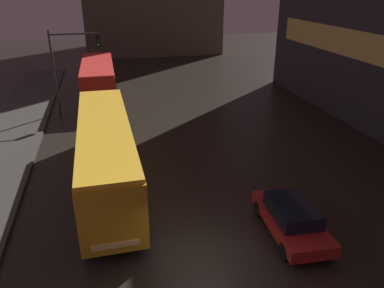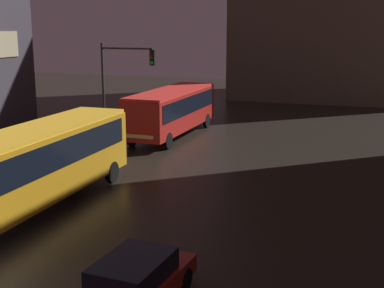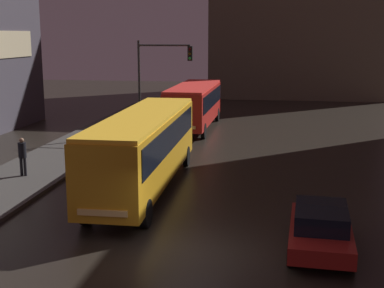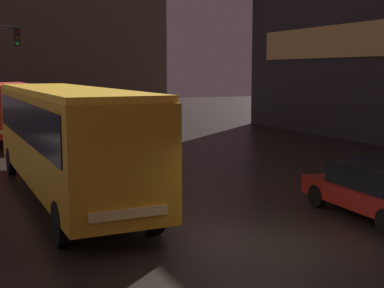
# 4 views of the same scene
# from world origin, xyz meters

# --- Properties ---
(ground_plane) EXTENTS (120.00, 120.00, 0.00)m
(ground_plane) POSITION_xyz_m (0.00, 0.00, 0.00)
(ground_plane) COLOR black
(sidewalk_left) EXTENTS (4.00, 48.00, 0.15)m
(sidewalk_left) POSITION_xyz_m (-9.00, 10.00, 0.07)
(sidewalk_left) COLOR #3D3A38
(sidewalk_left) RESTS_ON ground
(bus_near) EXTENTS (2.58, 11.84, 3.29)m
(bus_near) POSITION_xyz_m (-2.98, 6.54, 2.03)
(bus_near) COLOR orange
(bus_near) RESTS_ON ground
(bus_far) EXTENTS (2.70, 10.16, 3.08)m
(bus_far) POSITION_xyz_m (-3.24, 21.96, 1.90)
(bus_far) COLOR #AD1E19
(bus_far) RESTS_ON ground
(car_taxi) EXTENTS (2.08, 4.30, 1.37)m
(car_taxi) POSITION_xyz_m (3.94, 1.03, 0.72)
(car_taxi) COLOR maroon
(car_taxi) RESTS_ON ground
(pedestrian_mid) EXTENTS (0.51, 0.51, 1.77)m
(pedestrian_mid) POSITION_xyz_m (-8.95, 7.37, 1.20)
(pedestrian_mid) COLOR black
(pedestrian_mid) RESTS_ON sidewalk_left
(traffic_light_main) EXTENTS (3.52, 0.35, 6.18)m
(traffic_light_main) POSITION_xyz_m (-5.00, 18.19, 4.21)
(traffic_light_main) COLOR #2D2D2D
(traffic_light_main) RESTS_ON ground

